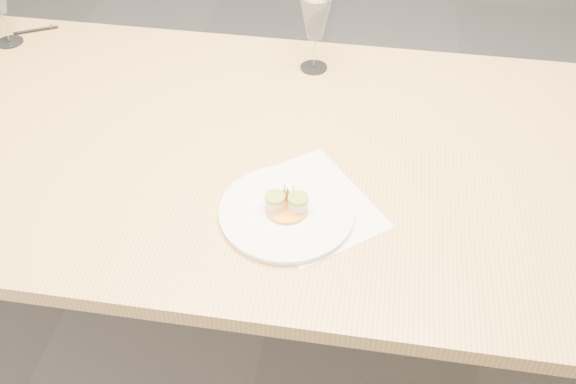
% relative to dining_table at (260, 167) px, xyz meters
% --- Properties ---
extents(ground, '(7.00, 7.00, 0.00)m').
position_rel_dining_table_xyz_m(ground, '(0.00, 0.00, -0.68)').
color(ground, slate).
rests_on(ground, ground).
extents(dining_table, '(2.40, 1.00, 0.75)m').
position_rel_dining_table_xyz_m(dining_table, '(0.00, 0.00, 0.00)').
color(dining_table, tan).
rests_on(dining_table, ground).
extents(dinner_plate, '(0.29, 0.29, 0.07)m').
position_rel_dining_table_xyz_m(dinner_plate, '(0.10, -0.22, 0.08)').
color(dinner_plate, white).
rests_on(dinner_plate, dining_table).
extents(recipe_sheet, '(0.37, 0.38, 0.00)m').
position_rel_dining_table_xyz_m(recipe_sheet, '(0.15, -0.18, 0.07)').
color(recipe_sheet, white).
rests_on(recipe_sheet, dining_table).
extents(ballpoint_pen, '(0.12, 0.07, 0.01)m').
position_rel_dining_table_xyz_m(ballpoint_pen, '(-0.77, 0.43, 0.07)').
color(ballpoint_pen, black).
rests_on(ballpoint_pen, dining_table).
extents(wine_glass_1, '(0.09, 0.09, 0.22)m').
position_rel_dining_table_xyz_m(wine_glass_1, '(0.09, 0.36, 0.22)').
color(wine_glass_1, white).
rests_on(wine_glass_1, dining_table).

